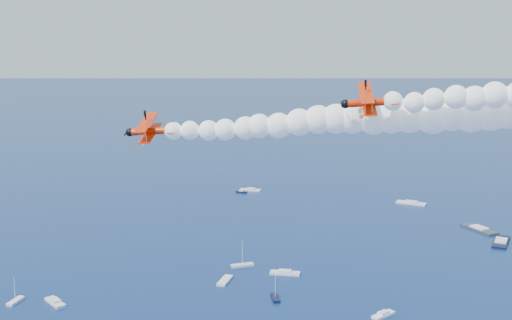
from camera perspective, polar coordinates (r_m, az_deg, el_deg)
The scene contains 4 objects.
biplane_lead at distance 88.11m, azimuth 9.90°, elevation 4.94°, with size 7.48×8.39×5.05m, color red, non-canonical shape.
biplane_trail at distance 96.00m, azimuth -9.06°, elevation 2.50°, with size 7.44×8.34×5.03m, color red, non-canonical shape.
smoke_trail_trail at distance 92.36m, azimuth 7.75°, elevation 3.51°, with size 51.18×26.00×10.19m, color white, non-canonical shape.
spectator_boats at distance 196.58m, azimuth 13.42°, elevation -10.11°, with size 203.09×180.70×0.70m.
Camera 1 is at (39.64, -59.79, 70.59)m, focal length 46.03 mm.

